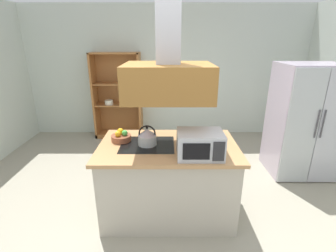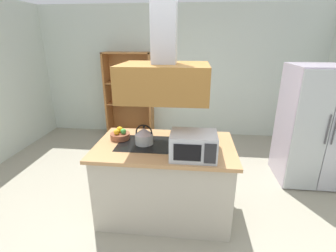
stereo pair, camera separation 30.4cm
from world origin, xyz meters
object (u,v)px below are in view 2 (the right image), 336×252
at_px(dish_cabinet, 130,99).
at_px(fruit_bowl, 120,135).
at_px(kettle, 144,136).
at_px(cutting_board, 200,140).
at_px(microwave, 193,145).
at_px(refrigerator, 316,126).

bearing_deg(dish_cabinet, fruit_bowl, -78.05).
relative_size(dish_cabinet, kettle, 7.72).
relative_size(cutting_board, fruit_bowl, 1.48).
distance_m(cutting_board, microwave, 0.46).
bearing_deg(dish_cabinet, refrigerator, -26.74).
xyz_separation_m(dish_cabinet, cutting_board, (1.47, -2.41, 0.12)).
distance_m(dish_cabinet, cutting_board, 2.82).
height_order(kettle, fruit_bowl, kettle).
relative_size(refrigerator, microwave, 3.71).
height_order(refrigerator, fruit_bowl, refrigerator).
xyz_separation_m(kettle, microwave, (0.56, -0.28, 0.03)).
height_order(dish_cabinet, cutting_board, dish_cabinet).
xyz_separation_m(kettle, cutting_board, (0.63, 0.16, -0.09)).
height_order(dish_cabinet, microwave, dish_cabinet).
distance_m(refrigerator, dish_cabinet, 3.51).
distance_m(microwave, fruit_bowl, 0.96).
distance_m(cutting_board, fruit_bowl, 0.95).
bearing_deg(cutting_board, refrigerator, 26.32).
bearing_deg(fruit_bowl, dish_cabinet, 101.95).
bearing_deg(kettle, refrigerator, 23.18).
distance_m(kettle, fruit_bowl, 0.34).
bearing_deg(kettle, dish_cabinet, 108.02).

